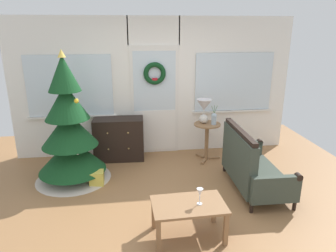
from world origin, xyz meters
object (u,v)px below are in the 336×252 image
christmas_tree (70,135)px  wine_glass (200,193)px  settee_sofa (250,166)px  table_lamp (204,108)px  coffee_table (189,209)px  dresser_cabinet (119,139)px  side_table (207,134)px  gift_box (97,178)px  flower_vase (214,118)px

christmas_tree → wine_glass: (1.68, -1.71, -0.18)m
settee_sofa → table_lamp: size_ratio=3.17×
christmas_tree → coffee_table: (1.56, -1.69, -0.38)m
christmas_tree → coffee_table: bearing=-47.2°
settee_sofa → christmas_tree: bearing=165.4°
coffee_table → wine_glass: size_ratio=4.38×
dresser_cabinet → coffee_table: dresser_cabinet is taller
dresser_cabinet → side_table: 1.62m
side_table → coffee_table: (-0.77, -2.15, -0.13)m
wine_glass → gift_box: wine_glass is taller
flower_vase → gift_box: (-2.04, -0.66, -0.70)m
table_lamp → flower_vase: table_lamp is taller
side_table → flower_vase: 0.34m
settee_sofa → side_table: 1.22m
christmas_tree → side_table: 2.39m
gift_box → dresser_cabinet: bearing=70.4°
side_table → dresser_cabinet: bearing=171.0°
gift_box → coffee_table: bearing=-50.7°
coffee_table → gift_box: coffee_table is taller
christmas_tree → coffee_table: size_ratio=2.41×
table_lamp → side_table: bearing=-33.7°
gift_box → table_lamp: bearing=21.9°
coffee_table → wine_glass: bearing=-9.2°
christmas_tree → dresser_cabinet: (0.73, 0.71, -0.36)m
coffee_table → gift_box: 1.87m
flower_vase → coffee_table: 2.30m
flower_vase → gift_box: 2.25m
coffee_table → dresser_cabinet: bearing=109.0°
dresser_cabinet → coffee_table: size_ratio=1.07×
coffee_table → settee_sofa: bearing=41.0°
christmas_tree → flower_vase: bearing=9.3°
flower_vase → coffee_table: flower_vase is taller
dresser_cabinet → coffee_table: bearing=-71.0°
christmas_tree → dresser_cabinet: size_ratio=2.24×
table_lamp → coffee_table: (-0.71, -2.19, -0.62)m
christmas_tree → settee_sofa: bearing=-14.6°
settee_sofa → dresser_cabinet: bearing=144.2°
christmas_tree → table_lamp: (2.27, 0.50, 0.23)m
settee_sofa → table_lamp: bearing=109.6°
side_table → wine_glass: side_table is taller
christmas_tree → side_table: christmas_tree is taller
side_table → christmas_tree: bearing=-168.8°
wine_glass → christmas_tree: bearing=134.6°
side_table → coffee_table: side_table is taller
dresser_cabinet → gift_box: size_ratio=4.22×
christmas_tree → flower_vase: (2.43, 0.40, 0.06)m
dresser_cabinet → table_lamp: bearing=-7.9°
christmas_tree → side_table: (2.33, 0.46, -0.25)m
table_lamp → gift_box: bearing=-158.1°
dresser_cabinet → flower_vase: flower_vase is taller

